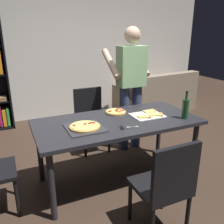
% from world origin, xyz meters
% --- Properties ---
extents(ground_plane, '(12.00, 12.00, 0.00)m').
position_xyz_m(ground_plane, '(0.00, 0.00, 0.00)').
color(ground_plane, '#38281E').
extents(back_wall, '(6.40, 0.10, 2.80)m').
position_xyz_m(back_wall, '(0.00, 2.60, 1.40)').
color(back_wall, silver).
rests_on(back_wall, ground_plane).
extents(dining_table, '(1.81, 0.86, 0.75)m').
position_xyz_m(dining_table, '(0.00, 0.00, 0.68)').
color(dining_table, '#232328').
rests_on(dining_table, ground_plane).
extents(chair_near_camera, '(0.42, 0.42, 0.90)m').
position_xyz_m(chair_near_camera, '(-0.00, -0.92, 0.51)').
color(chair_near_camera, black).
rests_on(chair_near_camera, ground_plane).
extents(chair_far_side, '(0.42, 0.42, 0.90)m').
position_xyz_m(chair_far_side, '(0.00, 0.92, 0.51)').
color(chair_far_side, black).
rests_on(chair_far_side, ground_plane).
extents(couch, '(1.79, 1.05, 0.85)m').
position_xyz_m(couch, '(1.91, 1.99, 0.30)').
color(couch, gray).
rests_on(couch, ground_plane).
extents(person_serving_pizza, '(0.55, 0.54, 1.75)m').
position_xyz_m(person_serving_pizza, '(0.54, 0.70, 1.00)').
color(person_serving_pizza, '#38476B').
rests_on(person_serving_pizza, ground_plane).
extents(pepperoni_pizza_on_tray, '(0.37, 0.37, 0.04)m').
position_xyz_m(pepperoni_pizza_on_tray, '(-0.40, -0.07, 0.77)').
color(pepperoni_pizza_on_tray, '#2D2D33').
rests_on(pepperoni_pizza_on_tray, dining_table).
extents(pizza_slices_on_towel, '(0.36, 0.28, 0.03)m').
position_xyz_m(pizza_slices_on_towel, '(0.40, -0.02, 0.76)').
color(pizza_slices_on_towel, white).
rests_on(pizza_slices_on_towel, dining_table).
extents(wine_bottle, '(0.07, 0.07, 0.32)m').
position_xyz_m(wine_bottle, '(0.72, -0.26, 0.87)').
color(wine_bottle, '#194723').
rests_on(wine_bottle, dining_table).
extents(kitchen_scissors, '(0.20, 0.10, 0.01)m').
position_xyz_m(kitchen_scissors, '(-0.02, -0.24, 0.76)').
color(kitchen_scissors, silver).
rests_on(kitchen_scissors, dining_table).
extents(second_pizza_plain, '(0.25, 0.25, 0.03)m').
position_xyz_m(second_pizza_plain, '(0.09, 0.24, 0.76)').
color(second_pizza_plain, tan).
rests_on(second_pizza_plain, dining_table).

